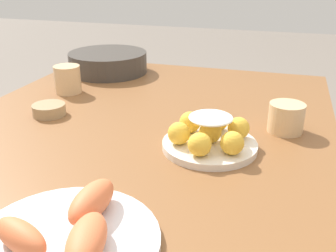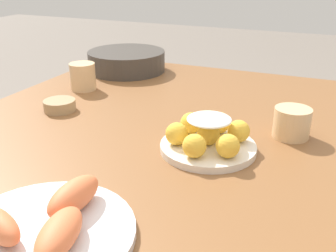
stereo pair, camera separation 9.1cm
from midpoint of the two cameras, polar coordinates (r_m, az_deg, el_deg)
name	(u,v)px [view 1 (the left image)]	position (r m, az deg, el deg)	size (l,w,h in m)	color
dining_table	(131,166)	(1.01, -8.02, -5.88)	(1.37, 0.98, 0.72)	brown
cake_plate	(210,136)	(0.88, 3.14, -1.51)	(0.22, 0.22, 0.08)	silver
serving_bowl	(108,62)	(1.51, -10.44, 9.17)	(0.29, 0.29, 0.08)	#3D3833
sauce_bowl	(49,109)	(1.14, -19.11, 2.27)	(0.09, 0.09, 0.03)	tan
seafood_platter	(68,235)	(0.64, -18.46, -14.89)	(0.29, 0.29, 0.06)	silver
cup_near	(286,118)	(1.00, 14.30, 1.12)	(0.09, 0.09, 0.07)	#DBB27F
cup_far	(68,79)	(1.30, -16.33, 6.48)	(0.08, 0.08, 0.09)	#DBB27F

